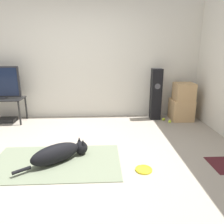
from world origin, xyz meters
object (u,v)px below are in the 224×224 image
Objects in this scene: floor_speaker at (156,94)px; game_console at (7,120)px; dog at (60,153)px; cardboard_box_upper at (184,92)px; tennis_ball_by_boxes at (170,121)px; tennis_ball_near_speaker at (164,119)px; cardboard_box_lower at (181,110)px; frisbee at (144,170)px.

floor_speaker is 3.11× the size of game_console.
cardboard_box_upper is at bearing 36.68° from dog.
dog is 3.00m from cardboard_box_upper.
dog is 2.26× the size of cardboard_box_upper.
game_console is (-3.25, -0.04, -0.52)m from floor_speaker.
cardboard_box_upper is at bearing -10.17° from floor_speaker.
tennis_ball_by_boxes is 0.18m from tennis_ball_near_speaker.
dog is at bearing -142.64° from tennis_ball_by_boxes.
tennis_ball_near_speaker is at bearing 41.36° from dog.
cardboard_box_upper is (0.02, -0.01, 0.41)m from cardboard_box_lower.
floor_speaker is at bearing 169.83° from cardboard_box_upper.
game_console is at bearing -179.26° from floor_speaker.
dog is 2.35m from game_console.
game_console reaches higher than tennis_ball_by_boxes.
cardboard_box_lower is 0.43m from tennis_ball_by_boxes.
tennis_ball_near_speaker is (1.95, 1.72, -0.11)m from dog.
frisbee is at bearing -39.18° from game_console.
frisbee is 3.37× the size of tennis_ball_by_boxes.
cardboard_box_upper is at bearing -0.94° from game_console.
frisbee is at bearing -107.05° from floor_speaker.
dog is at bearing -142.87° from cardboard_box_lower.
tennis_ball_near_speaker is 3.42m from game_console.
cardboard_box_lower is 6.89× the size of tennis_ball_by_boxes.
tennis_ball_near_speaker is (-0.40, -0.06, -0.19)m from cardboard_box_lower.
tennis_ball_by_boxes is 1.00× the size of tennis_ball_near_speaker.
cardboard_box_lower is (2.36, 1.78, 0.09)m from dog.
floor_speaker reaches higher than cardboard_box_lower.
cardboard_box_lower reaches higher than dog.
frisbee is at bearing -112.39° from tennis_ball_near_speaker.
dog is 1.17m from frisbee.
floor_speaker is at bearing 128.99° from tennis_ball_by_boxes.
tennis_ball_near_speaker is (-0.42, -0.05, -0.60)m from cardboard_box_upper.
floor_speaker is at bearing 170.89° from cardboard_box_lower.
dog is 2.96m from cardboard_box_lower.
cardboard_box_upper is 0.36× the size of floor_speaker.
frisbee is 2.06m from tennis_ball_by_boxes.
cardboard_box_upper is (1.25, 2.05, 0.62)m from frisbee.
cardboard_box_upper is 6.05× the size of tennis_ball_near_speaker.
floor_speaker is 0.66m from tennis_ball_by_boxes.
floor_speaker is (-0.56, 0.09, 0.33)m from cardboard_box_lower.
game_console is at bearing 178.13° from tennis_ball_near_speaker.
tennis_ball_near_speaker is at bearing -173.44° from cardboard_box_upper.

